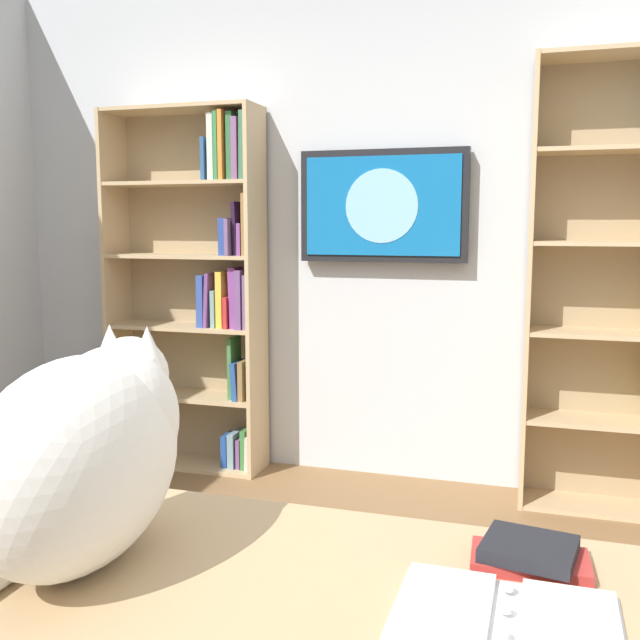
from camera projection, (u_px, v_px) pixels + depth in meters
wall_back at (393, 225)px, 3.72m from camera, size 4.52×0.06×2.70m
bookshelf_right at (204, 282)px, 3.90m from camera, size 0.87×0.28×1.97m
wall_mounted_tv at (383, 206)px, 3.63m from camera, size 0.87×0.07×0.57m
desk at (150, 633)px, 1.20m from camera, size 1.70×0.67×0.77m
cat at (90, 447)px, 1.23m from camera, size 0.27×0.60×0.40m
open_binder at (506, 615)px, 1.05m from camera, size 0.33×0.22×0.02m
desk_book_stack at (529, 555)px, 1.21m from camera, size 0.20×0.16×0.05m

